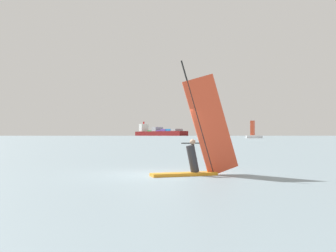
{
  "coord_description": "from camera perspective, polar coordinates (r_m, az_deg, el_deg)",
  "views": [
    {
      "loc": [
        -2.96,
        -14.17,
        1.52
      ],
      "look_at": [
        4.3,
        16.31,
        2.29
      ],
      "focal_mm": 40.17,
      "sensor_mm": 36.0,
      "label": 1
    }
  ],
  "objects": [
    {
      "name": "ground_plane",
      "position": [
        14.56,
        -1.6,
        -7.4
      ],
      "size": [
        4000.0,
        4000.0,
        0.0
      ],
      "primitive_type": "plane",
      "color": "gray"
    },
    {
      "name": "windsurfer",
      "position": [
        14.32,
        4.62,
        -3.14
      ],
      "size": [
        3.55,
        0.78,
        4.41
      ],
      "rotation": [
        0.0,
        0.0,
        3.23
      ],
      "color": "orange",
      "rests_on": "ground_plane"
    },
    {
      "name": "cargo_ship",
      "position": [
        914.52,
        -1.38,
        -0.97
      ],
      "size": [
        94.77,
        188.12,
        36.41
      ],
      "rotation": [
        0.0,
        0.0,
        5.1
      ],
      "color": "maroon",
      "rests_on": "ground_plane"
    },
    {
      "name": "distant_headland",
      "position": [
        1706.91,
        9.68,
        -0.82
      ],
      "size": [
        1257.43,
        545.32,
        35.88
      ],
      "primitive_type": "cube",
      "rotation": [
        0.0,
        0.0,
        0.27
      ],
      "color": "#60665B",
      "rests_on": "ground_plane"
    },
    {
      "name": "small_sailboat",
      "position": [
        194.6,
        12.93,
        -1.53
      ],
      "size": [
        8.42,
        3.76,
        10.03
      ],
      "rotation": [
        0.0,
        0.0,
        6.08
      ],
      "color": "white",
      "rests_on": "ground_plane"
    }
  ]
}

